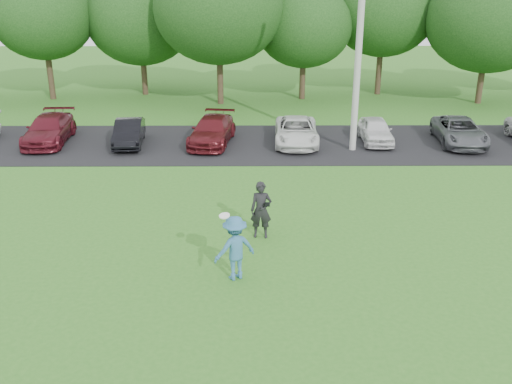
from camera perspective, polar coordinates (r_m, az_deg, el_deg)
ground at (r=14.34m, az=0.10°, el=-9.95°), size 100.00×100.00×0.00m
parking_lot at (r=26.33m, az=-0.14°, el=4.87°), size 32.00×6.50×0.03m
utility_pole at (r=24.81m, az=10.29°, el=14.65°), size 0.28×0.28×9.45m
frisbee_player at (r=14.54m, az=-2.13°, el=-5.62°), size 1.28×1.08×1.88m
camera_bystander at (r=16.76m, az=0.52°, el=-1.82°), size 0.65×0.46×1.73m
parked_cars at (r=26.08m, az=0.12°, el=6.10°), size 28.63×5.00×1.25m
tree_row at (r=35.16m, az=2.35°, el=17.09°), size 42.39×9.85×8.64m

